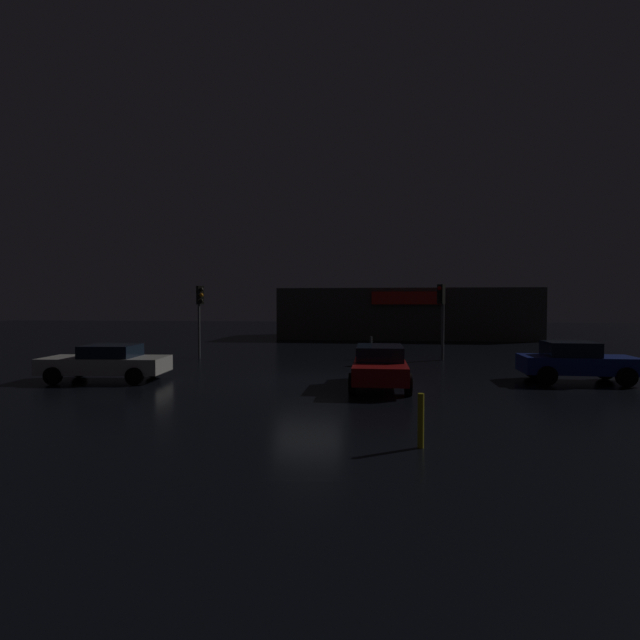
# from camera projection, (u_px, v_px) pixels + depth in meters

# --- Properties ---
(ground_plane) EXTENTS (120.00, 120.00, 0.00)m
(ground_plane) POSITION_uv_depth(u_px,v_px,m) (308.00, 380.00, 18.37)
(ground_plane) COLOR black
(store_building) EXTENTS (20.48, 8.51, 4.10)m
(store_building) POSITION_uv_depth(u_px,v_px,m) (404.00, 313.00, 41.62)
(store_building) COLOR #4C4742
(store_building) RESTS_ON ground
(traffic_signal_main) EXTENTS (0.41, 0.43, 3.83)m
(traffic_signal_main) POSITION_uv_depth(u_px,v_px,m) (442.00, 307.00, 24.57)
(traffic_signal_main) COLOR #595B60
(traffic_signal_main) RESTS_ON ground
(traffic_signal_opposite) EXTENTS (0.42, 0.42, 3.78)m
(traffic_signal_opposite) POSITION_uv_depth(u_px,v_px,m) (200.00, 305.00, 25.45)
(traffic_signal_opposite) COLOR #595B60
(traffic_signal_opposite) RESTS_ON ground
(car_near) EXTENTS (1.97, 4.27, 1.40)m
(car_near) POSITION_uv_depth(u_px,v_px,m) (380.00, 365.00, 16.73)
(car_near) COLOR #A51414
(car_near) RESTS_ON ground
(car_far) EXTENTS (4.56, 2.31, 1.33)m
(car_far) POSITION_uv_depth(u_px,v_px,m) (107.00, 362.00, 18.13)
(car_far) COLOR silver
(car_far) RESTS_ON ground
(car_crossing) EXTENTS (3.96, 1.99, 1.47)m
(car_crossing) POSITION_uv_depth(u_px,v_px,m) (576.00, 361.00, 17.80)
(car_crossing) COLOR navy
(car_crossing) RESTS_ON ground
(bollard_kerb_a) EXTENTS (0.13, 0.13, 1.08)m
(bollard_kerb_a) POSITION_uv_depth(u_px,v_px,m) (421.00, 421.00, 9.66)
(bollard_kerb_a) COLOR gold
(bollard_kerb_a) RESTS_ON ground
(bollard_kerb_b) EXTENTS (0.12, 0.12, 1.15)m
(bollard_kerb_b) POSITION_uv_depth(u_px,v_px,m) (371.00, 348.00, 25.29)
(bollard_kerb_b) COLOR #595B60
(bollard_kerb_b) RESTS_ON ground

